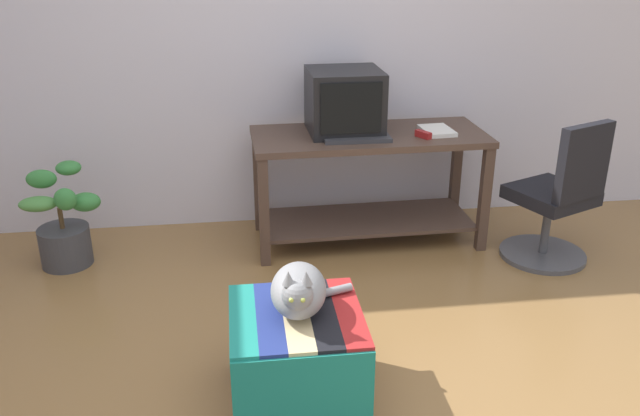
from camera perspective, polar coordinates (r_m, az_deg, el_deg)
The scene contains 12 objects.
ground_plane at distance 2.97m, azimuth 1.61°, elevation -16.31°, with size 14.00×14.00×0.00m, color olive.
back_wall at distance 4.38m, azimuth -2.57°, elevation 15.21°, with size 8.00×0.10×2.60m, color silver.
desk at distance 4.20m, azimuth 4.16°, elevation 3.42°, with size 1.45×0.63×0.72m.
tv_monitor at distance 4.11m, azimuth 2.11°, elevation 9.07°, with size 0.45×0.44×0.38m.
keyboard at distance 3.98m, azimuth 3.20°, elevation 5.97°, with size 0.40×0.15×0.02m, color #333338.
book at distance 4.19m, azimuth 10.00°, elevation 6.56°, with size 0.18×0.24×0.03m, color white.
ottoman_with_blanket at distance 2.89m, azimuth -2.00°, elevation -12.50°, with size 0.55×0.57×0.40m.
cat at distance 2.74m, azimuth -1.82°, elevation -7.08°, with size 0.39×0.39×0.25m.
potted_plant at distance 4.23m, azimuth -21.12°, elevation -1.74°, with size 0.44×0.33×0.62m.
office_chair at distance 4.18m, azimuth 19.74°, elevation 0.51°, with size 0.55×0.55×0.89m.
stapler at distance 4.07m, azimuth 8.85°, elevation 6.26°, with size 0.04×0.11×0.04m, color #A31E1E.
pen at distance 4.30m, azimuth 10.38°, elevation 6.83°, with size 0.01×0.01×0.14m, color black.
Camera 1 is at (-0.38, -2.28, 1.87)m, focal length 37.28 mm.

